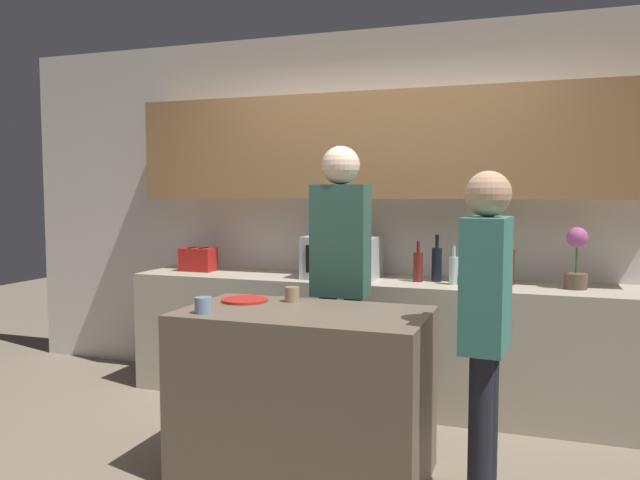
{
  "coord_description": "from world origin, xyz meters",
  "views": [
    {
      "loc": [
        1.06,
        -2.86,
        1.5
      ],
      "look_at": [
        -0.07,
        0.39,
        1.23
      ],
      "focal_mm": 35.0,
      "sensor_mm": 36.0,
      "label": 1
    }
  ],
  "objects_px": {
    "toaster": "(198,259)",
    "cup_0": "(203,305)",
    "cup_1": "(292,294)",
    "bottle_4": "(489,268)",
    "person_left": "(340,262)",
    "plate_on_island": "(245,300)",
    "bottle_5": "(510,266)",
    "microwave": "(342,257)",
    "bottle_3": "(472,270)",
    "bottle_1": "(437,264)",
    "bottle_0": "(418,266)",
    "person_center": "(486,313)",
    "potted_plant": "(576,258)",
    "bottle_2": "(454,270)"
  },
  "relations": [
    {
      "from": "toaster",
      "to": "person_center",
      "type": "xyz_separation_m",
      "value": [
        2.28,
        -1.33,
        -0.03
      ]
    },
    {
      "from": "bottle_5",
      "to": "person_left",
      "type": "bearing_deg",
      "value": -145.15
    },
    {
      "from": "microwave",
      "to": "cup_1",
      "type": "bearing_deg",
      "value": -88.6
    },
    {
      "from": "bottle_2",
      "to": "person_left",
      "type": "xyz_separation_m",
      "value": [
        -0.62,
        -0.56,
        0.09
      ]
    },
    {
      "from": "potted_plant",
      "to": "bottle_1",
      "type": "distance_m",
      "value": 0.89
    },
    {
      "from": "bottle_4",
      "to": "potted_plant",
      "type": "bearing_deg",
      "value": -0.29
    },
    {
      "from": "bottle_0",
      "to": "bottle_2",
      "type": "height_order",
      "value": "bottle_0"
    },
    {
      "from": "bottle_3",
      "to": "plate_on_island",
      "type": "xyz_separation_m",
      "value": [
        -1.15,
        -1.04,
        -0.1
      ]
    },
    {
      "from": "bottle_1",
      "to": "person_left",
      "type": "height_order",
      "value": "person_left"
    },
    {
      "from": "bottle_0",
      "to": "plate_on_island",
      "type": "relative_size",
      "value": 1.08
    },
    {
      "from": "person_left",
      "to": "bottle_5",
      "type": "bearing_deg",
      "value": -144.96
    },
    {
      "from": "microwave",
      "to": "person_center",
      "type": "relative_size",
      "value": 0.33
    },
    {
      "from": "cup_0",
      "to": "person_center",
      "type": "bearing_deg",
      "value": 6.45
    },
    {
      "from": "toaster",
      "to": "bottle_1",
      "type": "relative_size",
      "value": 0.8
    },
    {
      "from": "bottle_1",
      "to": "bottle_3",
      "type": "height_order",
      "value": "bottle_1"
    },
    {
      "from": "microwave",
      "to": "bottle_4",
      "type": "bearing_deg",
      "value": 0.24
    },
    {
      "from": "bottle_2",
      "to": "bottle_4",
      "type": "xyz_separation_m",
      "value": [
        0.22,
        0.07,
        0.01
      ]
    },
    {
      "from": "bottle_1",
      "to": "cup_0",
      "type": "relative_size",
      "value": 3.66
    },
    {
      "from": "bottle_5",
      "to": "microwave",
      "type": "bearing_deg",
      "value": -177.68
    },
    {
      "from": "bottle_0",
      "to": "bottle_3",
      "type": "distance_m",
      "value": 0.37
    },
    {
      "from": "bottle_0",
      "to": "person_center",
      "type": "bearing_deg",
      "value": -67.34
    },
    {
      "from": "bottle_1",
      "to": "person_center",
      "type": "xyz_separation_m",
      "value": [
        0.43,
        -1.37,
        -0.06
      ]
    },
    {
      "from": "person_center",
      "to": "bottle_3",
      "type": "bearing_deg",
      "value": 13.28
    },
    {
      "from": "bottle_1",
      "to": "bottle_5",
      "type": "distance_m",
      "value": 0.48
    },
    {
      "from": "bottle_0",
      "to": "cup_1",
      "type": "distance_m",
      "value": 1.15
    },
    {
      "from": "bottle_3",
      "to": "bottle_4",
      "type": "relative_size",
      "value": 0.95
    },
    {
      "from": "microwave",
      "to": "person_center",
      "type": "height_order",
      "value": "person_center"
    },
    {
      "from": "potted_plant",
      "to": "person_center",
      "type": "relative_size",
      "value": 0.25
    },
    {
      "from": "bottle_0",
      "to": "bottle_5",
      "type": "height_order",
      "value": "bottle_5"
    },
    {
      "from": "toaster",
      "to": "bottle_5",
      "type": "xyz_separation_m",
      "value": [
        2.33,
        0.05,
        0.03
      ]
    },
    {
      "from": "potted_plant",
      "to": "plate_on_island",
      "type": "distance_m",
      "value": 2.12
    },
    {
      "from": "microwave",
      "to": "toaster",
      "type": "relative_size",
      "value": 2.0
    },
    {
      "from": "bottle_3",
      "to": "cup_0",
      "type": "height_order",
      "value": "bottle_3"
    },
    {
      "from": "bottle_4",
      "to": "cup_0",
      "type": "distance_m",
      "value": 1.98
    },
    {
      "from": "plate_on_island",
      "to": "cup_1",
      "type": "relative_size",
      "value": 3.11
    },
    {
      "from": "cup_1",
      "to": "plate_on_island",
      "type": "bearing_deg",
      "value": -162.19
    },
    {
      "from": "microwave",
      "to": "bottle_4",
      "type": "xyz_separation_m",
      "value": [
        1.02,
        0.0,
        -0.04
      ]
    },
    {
      "from": "plate_on_island",
      "to": "cup_0",
      "type": "relative_size",
      "value": 2.93
    },
    {
      "from": "potted_plant",
      "to": "bottle_0",
      "type": "distance_m",
      "value": 1.01
    },
    {
      "from": "microwave",
      "to": "toaster",
      "type": "bearing_deg",
      "value": 179.92
    },
    {
      "from": "bottle_3",
      "to": "plate_on_island",
      "type": "height_order",
      "value": "bottle_3"
    },
    {
      "from": "microwave",
      "to": "bottle_4",
      "type": "height_order",
      "value": "microwave"
    },
    {
      "from": "plate_on_island",
      "to": "cup_1",
      "type": "height_order",
      "value": "cup_1"
    },
    {
      "from": "toaster",
      "to": "cup_1",
      "type": "height_order",
      "value": "toaster"
    },
    {
      "from": "microwave",
      "to": "bottle_3",
      "type": "bearing_deg",
      "value": -4.39
    },
    {
      "from": "cup_0",
      "to": "person_left",
      "type": "height_order",
      "value": "person_left"
    },
    {
      "from": "toaster",
      "to": "cup_0",
      "type": "distance_m",
      "value": 1.74
    },
    {
      "from": "microwave",
      "to": "bottle_1",
      "type": "bearing_deg",
      "value": 3.41
    },
    {
      "from": "bottle_4",
      "to": "person_left",
      "type": "xyz_separation_m",
      "value": [
        -0.84,
        -0.63,
        0.08
      ]
    },
    {
      "from": "cup_1",
      "to": "toaster",
      "type": "bearing_deg",
      "value": 139.32
    }
  ]
}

